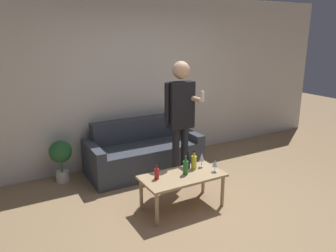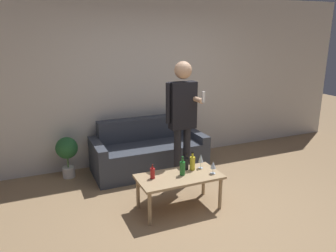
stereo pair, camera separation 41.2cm
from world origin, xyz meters
name	(u,v)px [view 1 (the left image)]	position (x,y,z in m)	size (l,w,h in m)	color
ground_plane	(219,220)	(0.00, 0.00, 0.00)	(16.00, 16.00, 0.00)	#997A56
wall_back	(138,81)	(0.00, 2.24, 1.35)	(8.00, 0.06, 2.70)	silver
couch	(143,153)	(-0.16, 1.75, 0.29)	(1.75, 0.80, 0.79)	#383D47
coffee_table	(182,179)	(-0.24, 0.45, 0.39)	(1.02, 0.51, 0.44)	tan
bottle_orange	(157,173)	(-0.56, 0.50, 0.51)	(0.06, 0.06, 0.17)	#B21E1E
bottle_green	(194,162)	(-0.01, 0.54, 0.53)	(0.07, 0.07, 0.24)	yellow
bottle_dark	(186,167)	(-0.19, 0.45, 0.53)	(0.07, 0.07, 0.23)	#23752D
bottle_yellow	(188,162)	(-0.08, 0.58, 0.53)	(0.06, 0.06, 0.21)	black
wine_glass_near	(215,164)	(0.17, 0.34, 0.55)	(0.07, 0.07, 0.16)	silver
wine_glass_far	(202,157)	(0.11, 0.55, 0.57)	(0.06, 0.06, 0.19)	silver
person_standing_front	(180,112)	(0.08, 1.02, 1.07)	(0.43, 0.43, 1.75)	#232328
potted_plant	(61,155)	(-1.37, 1.95, 0.41)	(0.32, 0.32, 0.63)	silver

